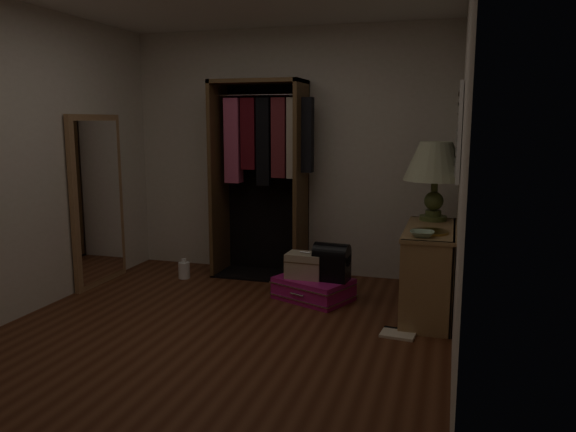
# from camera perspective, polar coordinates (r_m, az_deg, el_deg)

# --- Properties ---
(ground) EXTENTS (4.00, 4.00, 0.00)m
(ground) POSITION_cam_1_polar(r_m,az_deg,el_deg) (4.46, -7.36, -12.00)
(ground) COLOR #542A18
(ground) RESTS_ON ground
(room_walls) EXTENTS (3.52, 4.02, 2.60)m
(room_walls) POSITION_cam_1_polar(r_m,az_deg,el_deg) (4.16, -6.61, 7.67)
(room_walls) COLOR silver
(room_walls) RESTS_ON ground
(console_bookshelf) EXTENTS (0.42, 1.12, 0.75)m
(console_bookshelf) POSITION_cam_1_polar(r_m,az_deg,el_deg) (4.98, 14.10, -5.16)
(console_bookshelf) COLOR #A37B4E
(console_bookshelf) RESTS_ON ground
(open_wardrobe) EXTENTS (1.05, 0.50, 2.05)m
(open_wardrobe) POSITION_cam_1_polar(r_m,az_deg,el_deg) (5.89, -2.56, 5.60)
(open_wardrobe) COLOR brown
(open_wardrobe) RESTS_ON ground
(floor_mirror) EXTENTS (0.06, 0.80, 1.70)m
(floor_mirror) POSITION_cam_1_polar(r_m,az_deg,el_deg) (5.92, -18.76, 1.48)
(floor_mirror) COLOR #A1764E
(floor_mirror) RESTS_ON ground
(pink_suitcase) EXTENTS (0.81, 0.71, 0.20)m
(pink_suitcase) POSITION_cam_1_polar(r_m,az_deg,el_deg) (5.25, 2.60, -7.38)
(pink_suitcase) COLOR #C8187F
(pink_suitcase) RESTS_ON ground
(train_case) EXTENTS (0.35, 0.25, 0.25)m
(train_case) POSITION_cam_1_polar(r_m,az_deg,el_deg) (5.21, 1.74, -5.02)
(train_case) COLOR #B7A78C
(train_case) RESTS_ON pink_suitcase
(black_bag) EXTENTS (0.33, 0.23, 0.34)m
(black_bag) POSITION_cam_1_polar(r_m,az_deg,el_deg) (5.12, 4.44, -4.59)
(black_bag) COLOR black
(black_bag) RESTS_ON pink_suitcase
(table_lamp) EXTENTS (0.69, 0.69, 0.71)m
(table_lamp) POSITION_cam_1_polar(r_m,az_deg,el_deg) (5.19, 14.75, 5.21)
(table_lamp) COLOR #4A592B
(table_lamp) RESTS_ON console_bookshelf
(brass_tray) EXTENTS (0.30, 0.30, 0.02)m
(brass_tray) POSITION_cam_1_polar(r_m,az_deg,el_deg) (4.65, 14.21, -1.56)
(brass_tray) COLOR #AE8B42
(brass_tray) RESTS_ON console_bookshelf
(ceramic_bowl) EXTENTS (0.20, 0.20, 0.05)m
(ceramic_bowl) POSITION_cam_1_polar(r_m,az_deg,el_deg) (4.47, 13.47, -1.78)
(ceramic_bowl) COLOR #A1C2A3
(ceramic_bowl) RESTS_ON console_bookshelf
(white_jug) EXTENTS (0.14, 0.14, 0.21)m
(white_jug) POSITION_cam_1_polar(r_m,az_deg,el_deg) (6.03, -10.50, -5.41)
(white_jug) COLOR white
(white_jug) RESTS_ON ground
(floor_book) EXTENTS (0.28, 0.23, 0.02)m
(floor_book) POSITION_cam_1_polar(r_m,az_deg,el_deg) (4.53, 11.18, -11.60)
(floor_book) COLOR #F3E7CC
(floor_book) RESTS_ON ground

